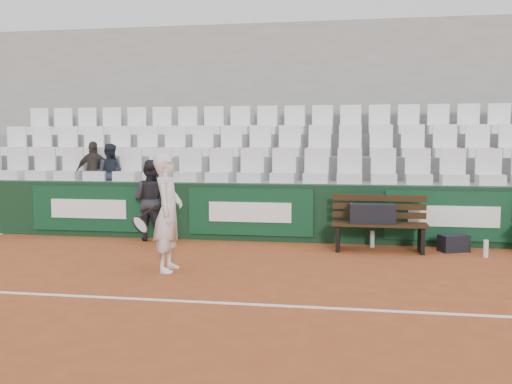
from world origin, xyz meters
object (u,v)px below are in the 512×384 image
Objects in this scene: spectator_b at (94,149)px; spectator_c at (109,150)px; tennis_player at (168,212)px; ball_kid at (151,200)px; sports_bag_left at (372,213)px; sports_bag_ground at (454,243)px; water_bottle_near at (372,239)px; bench_left at (379,237)px; water_bottle_far at (486,249)px.

spectator_b is 1.04× the size of spectator_c.
spectator_c is (0.32, 0.00, -0.02)m from spectator_b.
tennis_player is 2.50m from ball_kid.
ball_kid is at bearing 174.77° from sports_bag_left.
ball_kid is at bearing 177.74° from sports_bag_ground.
water_bottle_near is at bearing -171.52° from ball_kid.
tennis_player is 3.87m from spectator_c.
sports_bag_ground is 6.80m from spectator_b.
bench_left is 3.49m from tennis_player.
spectator_b reaches higher than tennis_player.
spectator_b is 0.32m from spectator_c.
sports_bag_left is 0.62× the size of spectator_c.
sports_bag_ground is at bearing -173.08° from ball_kid.
spectator_b is (-5.29, 0.88, 1.47)m from water_bottle_near.
ball_kid is (-3.94, 0.36, 0.49)m from bench_left.
spectator_b reaches higher than sports_bag_ground.
sports_bag_ground is 1.27m from water_bottle_near.
bench_left is 1.30× the size of spectator_c.
spectator_c is at bearing 170.59° from sports_bag_ground.
water_bottle_near is at bearing 38.52° from tennis_player.
sports_bag_left reaches higher than water_bottle_near.
bench_left is 1.59m from water_bottle_far.
spectator_b is at bearing 167.51° from bench_left.
spectator_c is (-4.98, 0.88, 1.44)m from water_bottle_near.
water_bottle_far is 5.57m from ball_kid.
bench_left is 1.05× the size of ball_kid.
water_bottle_far is (1.68, -0.27, -0.47)m from sports_bag_left.
bench_left is 5.38m from spectator_c.
water_bottle_near reaches higher than water_bottle_far.
tennis_player is at bearing 124.39° from ball_kid.
tennis_player reaches higher than sports_bag_left.
water_bottle_far is 7.26m from spectator_b.
ball_kid is (-5.50, 0.62, 0.58)m from water_bottle_far.
water_bottle_far is at bearing 156.53° from spectator_b.
spectator_c is at bearing -27.07° from ball_kid.
water_bottle_far is at bearing -9.00° from sports_bag_left.
water_bottle_far is 6.95m from spectator_c.
tennis_player is at bearing -145.34° from sports_bag_left.
sports_bag_left is 0.59× the size of spectator_b.
tennis_player is (-4.04, -2.06, 0.66)m from sports_bag_ground.
ball_kid is 1.65m from spectator_c.
sports_bag_ground is at bearing 6.60° from sports_bag_left.
ball_kid reaches higher than bench_left.
spectator_b is (-2.52, 3.09, 0.80)m from tennis_player.
spectator_c reaches higher than water_bottle_far.
ball_kid reaches higher than water_bottle_near.
water_bottle_far is at bearing 162.28° from spectator_c.
sports_bag_ground is (1.28, 0.15, -0.47)m from sports_bag_left.
ball_kid is 1.90m from spectator_b.
water_bottle_near is 5.26m from spectator_c.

